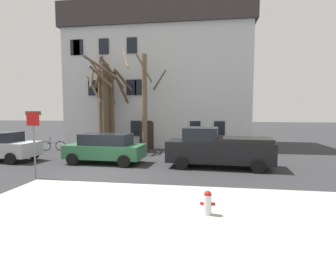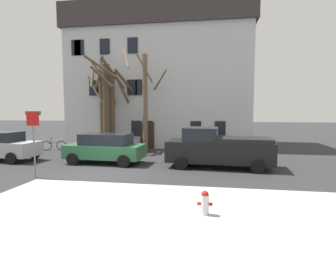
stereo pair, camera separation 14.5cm
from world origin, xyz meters
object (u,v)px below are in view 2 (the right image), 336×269
car_silver_sedan (2,146)px  fire_hydrant (205,202)px  tree_bare_near (103,106)px  street_sign_pole (33,132)px  building_main (162,78)px  tree_bare_end (145,99)px  pickup_truck_black (218,148)px  car_green_wagon (105,148)px  bicycle_leaning (54,145)px  tree_bare_far (112,108)px  tree_bare_mid (106,103)px

car_silver_sedan → fire_hydrant: (12.30, -7.02, -0.40)m
tree_bare_near → street_sign_pole: size_ratio=2.21×
car_silver_sedan → building_main: bearing=51.5°
building_main → car_silver_sedan: 13.66m
tree_bare_end → pickup_truck_black: (5.18, -4.80, -2.79)m
car_green_wagon → bicycle_leaning: 7.14m
tree_bare_near → car_green_wagon: tree_bare_near is taller
fire_hydrant → street_sign_pole: (-7.67, 3.49, 1.61)m
tree_bare_far → car_silver_sedan: tree_bare_far is taller
tree_bare_near → pickup_truck_black: bearing=-32.5°
building_main → car_green_wagon: building_main is taller
tree_bare_near → fire_hydrant: (8.22, -12.63, -2.91)m
tree_bare_end → tree_bare_far: bearing=167.9°
car_silver_sedan → pickup_truck_black: bearing=0.3°
bicycle_leaning → car_green_wagon: bearing=-35.7°
tree_bare_end → fire_hydrant: tree_bare_end is taller
tree_bare_near → tree_bare_mid: bearing=-54.0°
car_green_wagon → tree_bare_far: bearing=106.6°
building_main → tree_bare_near: building_main is taller
tree_bare_far → pickup_truck_black: (7.91, -5.38, -2.20)m
car_green_wagon → pickup_truck_black: 6.35m
tree_bare_far → tree_bare_end: (2.73, -0.59, 0.59)m
tree_bare_far → tree_bare_mid: bearing=-104.7°
fire_hydrant → car_silver_sedan: bearing=150.3°
tree_bare_end → bicycle_leaning: size_ratio=4.53×
car_green_wagon → fire_hydrant: (5.85, -7.23, -0.42)m
tree_bare_end → street_sign_pole: bearing=-109.5°
tree_bare_far → street_sign_pole: size_ratio=2.43×
tree_bare_far → bicycle_leaning: 5.20m
building_main → tree_bare_far: 6.04m
car_green_wagon → car_silver_sedan: bearing=-178.2°
tree_bare_mid → fire_hydrant: bearing=-57.2°
tree_bare_mid → pickup_truck_black: 9.70m
tree_bare_near → car_green_wagon: bearing=-66.4°
tree_bare_mid → street_sign_pole: (-0.07, -8.29, -1.50)m
car_silver_sedan → street_sign_pole: street_sign_pole is taller
street_sign_pole → pickup_truck_black: bearing=23.8°
tree_bare_mid → car_green_wagon: size_ratio=1.53×
tree_bare_far → street_sign_pole: 9.06m
building_main → tree_bare_end: building_main is taller
pickup_truck_black → tree_bare_far: bearing=145.8°
tree_bare_end → fire_hydrant: (4.69, -11.89, -3.34)m
car_silver_sedan → car_green_wagon: (6.45, 0.21, 0.02)m
bicycle_leaning → building_main: bearing=37.7°
tree_bare_far → bicycle_leaning: size_ratio=4.34×
fire_hydrant → street_sign_pole: 8.58m
tree_bare_far → pickup_truck_black: size_ratio=1.30×
tree_bare_near → tree_bare_far: (0.80, -0.16, -0.16)m
car_silver_sedan → tree_bare_end: bearing=32.6°
building_main → street_sign_pole: size_ratio=5.20×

